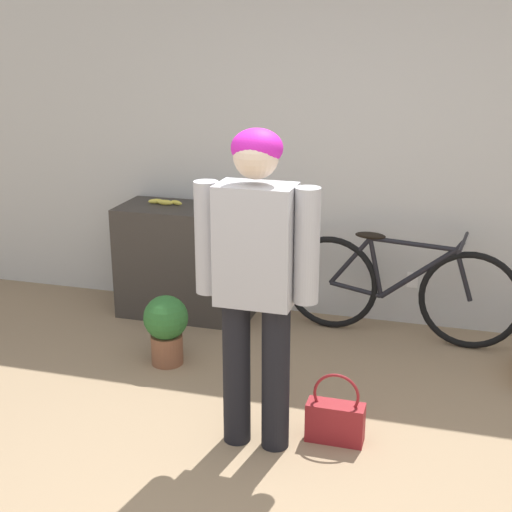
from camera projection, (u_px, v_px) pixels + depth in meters
name	position (u px, v px, depth m)	size (l,w,h in m)	color
wall_back	(345.00, 149.00, 5.20)	(8.00, 0.07, 2.60)	silver
side_shelf	(187.00, 261.00, 5.49)	(1.02, 0.50, 0.86)	#38332D
person	(256.00, 266.00, 3.56)	(0.64, 0.25, 1.69)	black
bicycle	(398.00, 288.00, 5.07)	(1.70, 0.46, 0.78)	black
banana	(165.00, 202.00, 5.43)	(0.29, 0.08, 0.04)	#EAD64C
handbag	(335.00, 420.00, 3.85)	(0.31, 0.12, 0.40)	maroon
potted_plant	(166.00, 326.00, 4.70)	(0.30, 0.30, 0.48)	brown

